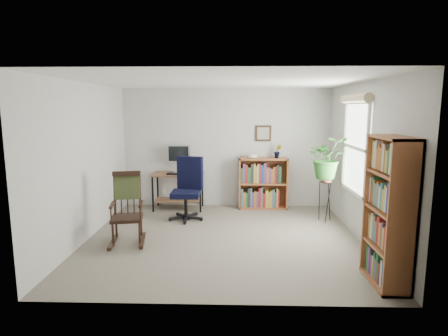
{
  "coord_description": "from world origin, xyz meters",
  "views": [
    {
      "loc": [
        0.18,
        -5.6,
        2.02
      ],
      "look_at": [
        0.0,
        0.4,
        1.05
      ],
      "focal_mm": 30.0,
      "sensor_mm": 36.0,
      "label": 1
    }
  ],
  "objects_px": {
    "rocking_chair": "(127,208)",
    "tall_bookshelf": "(389,212)",
    "office_chair": "(186,189)",
    "low_bookshelf": "(263,183)",
    "desk": "(178,191)"
  },
  "relations": [
    {
      "from": "desk",
      "to": "rocking_chair",
      "type": "height_order",
      "value": "rocking_chair"
    },
    {
      "from": "low_bookshelf",
      "to": "tall_bookshelf",
      "type": "height_order",
      "value": "tall_bookshelf"
    },
    {
      "from": "office_chair",
      "to": "rocking_chair",
      "type": "bearing_deg",
      "value": -105.55
    },
    {
      "from": "low_bookshelf",
      "to": "tall_bookshelf",
      "type": "xyz_separation_m",
      "value": [
        1.17,
        -3.27,
        0.34
      ]
    },
    {
      "from": "rocking_chair",
      "to": "low_bookshelf",
      "type": "xyz_separation_m",
      "value": [
        2.17,
        2.09,
        -0.03
      ]
    },
    {
      "from": "rocking_chair",
      "to": "tall_bookshelf",
      "type": "relative_size",
      "value": 0.64
    },
    {
      "from": "rocking_chair",
      "to": "tall_bookshelf",
      "type": "xyz_separation_m",
      "value": [
        3.35,
        -1.18,
        0.31
      ]
    },
    {
      "from": "desk",
      "to": "low_bookshelf",
      "type": "distance_m",
      "value": 1.71
    },
    {
      "from": "rocking_chair",
      "to": "desk",
      "type": "bearing_deg",
      "value": 65.79
    },
    {
      "from": "low_bookshelf",
      "to": "tall_bookshelf",
      "type": "distance_m",
      "value": 3.49
    },
    {
      "from": "office_chair",
      "to": "low_bookshelf",
      "type": "height_order",
      "value": "office_chair"
    },
    {
      "from": "desk",
      "to": "tall_bookshelf",
      "type": "distance_m",
      "value": 4.29
    },
    {
      "from": "low_bookshelf",
      "to": "tall_bookshelf",
      "type": "bearing_deg",
      "value": -70.24
    },
    {
      "from": "office_chair",
      "to": "tall_bookshelf",
      "type": "relative_size",
      "value": 0.67
    },
    {
      "from": "rocking_chair",
      "to": "tall_bookshelf",
      "type": "distance_m",
      "value": 3.56
    }
  ]
}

